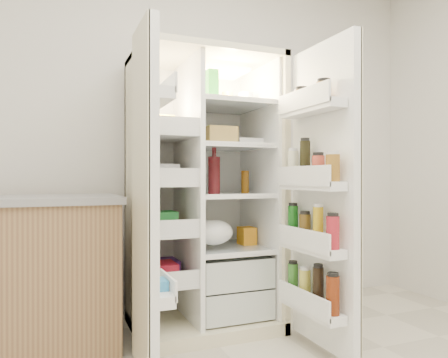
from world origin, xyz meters
name	(u,v)px	position (x,y,z in m)	size (l,w,h in m)	color
wall_back	(183,130)	(0.00, 2.00, 1.35)	(4.00, 0.02, 2.70)	silver
refrigerator	(203,215)	(0.04, 1.65, 0.74)	(0.92, 0.70, 1.80)	beige
freezer_door	(146,198)	(-0.48, 1.05, 0.89)	(0.15, 0.40, 1.72)	white
fridge_door	(321,199)	(0.50, 0.96, 0.87)	(0.17, 0.58, 1.72)	white
kitchen_counter	(5,276)	(-1.15, 1.58, 0.45)	(1.23, 0.65, 0.89)	#937249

